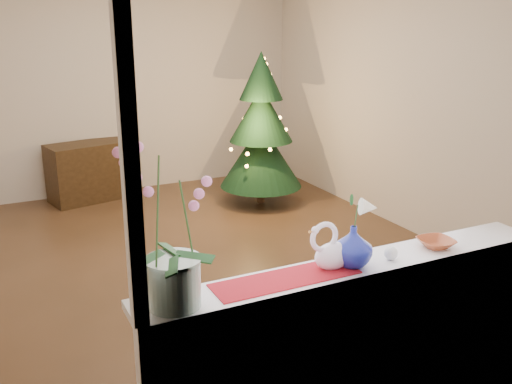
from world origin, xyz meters
TOP-DOWN VIEW (x-y plane):
  - ground at (0.00, 0.00)m, footprint 5.00×5.00m
  - wall_back at (0.00, 2.50)m, footprint 4.50×0.10m
  - wall_front at (0.00, -2.50)m, footprint 4.50×0.10m
  - wall_right at (2.25, 0.00)m, footprint 0.10×5.00m
  - window_apron at (0.00, -2.46)m, footprint 2.20×0.08m
  - windowsill at (0.00, -2.37)m, footprint 2.20×0.26m
  - window_frame at (0.00, -2.47)m, footprint 2.22×0.06m
  - runner at (-0.38, -2.37)m, footprint 0.70×0.20m
  - orchid_pot at (-0.91, -2.39)m, footprint 0.28×0.28m
  - swan at (-0.12, -2.36)m, footprint 0.29×0.22m
  - blue_vase at (-0.02, -2.38)m, footprint 0.28×0.28m
  - lily at (-0.02, -2.38)m, footprint 0.13×0.07m
  - paperweight at (0.19, -2.40)m, footprint 0.07×0.07m
  - amber_dish at (0.50, -2.38)m, footprint 0.17×0.17m
  - xmas_tree at (1.32, 1.27)m, footprint 1.10×1.10m
  - side_table at (-0.44, 2.25)m, footprint 0.99×0.64m

SIDE VIEW (x-z plane):
  - ground at x=0.00m, z-range 0.00..0.00m
  - side_table at x=-0.44m, z-range 0.00..0.68m
  - window_apron at x=0.00m, z-range 0.00..0.88m
  - xmas_tree at x=1.32m, z-range 0.00..1.73m
  - windowsill at x=0.00m, z-range 0.88..0.92m
  - runner at x=-0.38m, z-range 0.92..0.93m
  - amber_dish at x=0.50m, z-range 0.92..0.96m
  - paperweight at x=0.19m, z-range 0.92..0.99m
  - swan at x=-0.12m, z-range 0.92..1.15m
  - blue_vase at x=-0.02m, z-range 0.92..1.15m
  - lily at x=-0.02m, z-range 1.15..1.32m
  - orchid_pot at x=-0.91m, z-range 0.92..1.61m
  - wall_back at x=0.00m, z-range 0.00..2.70m
  - wall_front at x=0.00m, z-range 0.00..2.70m
  - wall_right at x=2.25m, z-range 0.00..2.70m
  - window_frame at x=0.00m, z-range 0.90..2.50m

